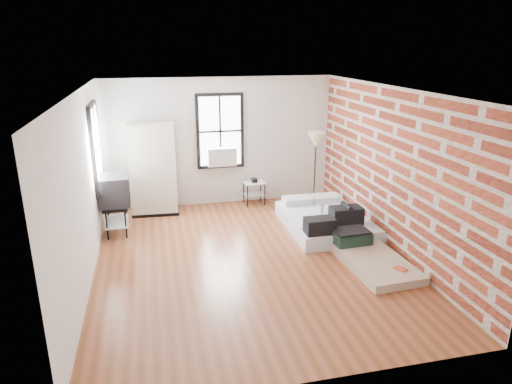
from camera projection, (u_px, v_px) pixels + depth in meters
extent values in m
plane|color=brown|center=(249.00, 260.00, 7.68)|extent=(6.00, 6.00, 0.00)
cube|color=silver|center=(220.00, 142.00, 10.02)|extent=(5.00, 0.01, 2.80)
cube|color=silver|center=(313.00, 265.00, 4.47)|extent=(5.00, 0.01, 2.80)
cube|color=silver|center=(83.00, 191.00, 6.71)|extent=(0.01, 6.00, 2.80)
cube|color=brown|center=(392.00, 171.00, 7.78)|extent=(0.02, 6.00, 2.80)
cube|color=white|center=(248.00, 90.00, 6.81)|extent=(5.00, 6.00, 0.01)
cube|color=white|center=(220.00, 131.00, 9.90)|extent=(0.90, 0.02, 1.50)
cube|color=black|center=(198.00, 132.00, 9.81)|extent=(0.07, 0.08, 1.64)
cube|color=black|center=(242.00, 130.00, 10.02)|extent=(0.07, 0.08, 1.64)
cube|color=black|center=(219.00, 94.00, 9.67)|extent=(0.90, 0.08, 0.07)
cube|color=black|center=(221.00, 166.00, 10.16)|extent=(0.90, 0.08, 0.07)
cube|color=black|center=(220.00, 131.00, 9.89)|extent=(0.04, 0.02, 1.50)
cube|color=black|center=(220.00, 131.00, 9.89)|extent=(0.90, 0.02, 0.04)
cube|color=silver|center=(222.00, 156.00, 9.95)|extent=(0.62, 0.30, 0.40)
cube|color=white|center=(97.00, 148.00, 8.31)|extent=(0.02, 0.90, 1.50)
cube|color=black|center=(93.00, 154.00, 7.86)|extent=(0.08, 0.07, 1.64)
cube|color=black|center=(98.00, 143.00, 8.75)|extent=(0.08, 0.07, 1.64)
cube|color=black|center=(91.00, 105.00, 8.06)|extent=(0.08, 0.90, 0.07)
cube|color=black|center=(100.00, 189.00, 8.55)|extent=(0.08, 0.90, 0.07)
cube|color=black|center=(97.00, 148.00, 8.31)|extent=(0.02, 0.04, 1.50)
cube|color=black|center=(97.00, 148.00, 8.31)|extent=(0.02, 0.90, 0.04)
cube|color=white|center=(325.00, 222.00, 8.96)|extent=(1.50, 2.04, 0.27)
cube|color=white|center=(297.00, 200.00, 9.57)|extent=(0.59, 0.38, 0.13)
cube|color=white|center=(326.00, 198.00, 9.71)|extent=(0.59, 0.38, 0.13)
cube|color=black|center=(346.00, 215.00, 8.47)|extent=(0.59, 0.34, 0.32)
cylinder|color=black|center=(347.00, 206.00, 8.41)|extent=(0.09, 0.37, 0.09)
cube|color=black|center=(319.00, 226.00, 8.04)|extent=(0.51, 0.32, 0.28)
cylinder|color=#ACCDDE|center=(321.00, 211.00, 8.81)|extent=(0.07, 0.07, 0.24)
cylinder|color=blue|center=(322.00, 204.00, 8.77)|extent=(0.04, 0.04, 0.03)
cube|color=tan|center=(373.00, 261.00, 7.49)|extent=(1.00, 1.77, 0.14)
cube|color=black|center=(351.00, 237.00, 7.99)|extent=(0.66, 0.49, 0.20)
cube|color=black|center=(351.00, 231.00, 7.95)|extent=(0.62, 0.45, 0.04)
cube|color=#B8371D|center=(401.00, 269.00, 7.05)|extent=(0.18, 0.21, 0.02)
cube|color=black|center=(156.00, 211.00, 9.81)|extent=(1.01, 0.61, 0.06)
cube|color=white|center=(153.00, 168.00, 9.51)|extent=(0.96, 0.57, 1.87)
cylinder|color=black|center=(248.00, 196.00, 10.07)|extent=(0.02, 0.02, 0.50)
cylinder|color=black|center=(265.00, 195.00, 10.19)|extent=(0.02, 0.02, 0.50)
cylinder|color=black|center=(244.00, 192.00, 10.36)|extent=(0.02, 0.02, 0.50)
cylinder|color=black|center=(261.00, 190.00, 10.47)|extent=(0.02, 0.02, 0.50)
cube|color=silver|center=(254.00, 183.00, 10.19)|extent=(0.48, 0.40, 0.02)
cube|color=silver|center=(254.00, 194.00, 10.28)|extent=(0.46, 0.38, 0.02)
cube|color=black|center=(254.00, 180.00, 10.18)|extent=(0.12, 0.17, 0.09)
cylinder|color=black|center=(313.00, 208.00, 10.03)|extent=(0.24, 0.24, 0.03)
cylinder|color=black|center=(315.00, 176.00, 9.80)|extent=(0.03, 0.03, 1.47)
cone|color=tan|center=(316.00, 140.00, 9.56)|extent=(0.36, 0.36, 0.32)
cylinder|color=black|center=(107.00, 226.00, 8.37)|extent=(0.03, 0.03, 0.56)
cylinder|color=black|center=(126.00, 224.00, 8.45)|extent=(0.03, 0.03, 0.56)
cylinder|color=black|center=(108.00, 213.00, 8.98)|extent=(0.03, 0.03, 0.56)
cylinder|color=black|center=(126.00, 212.00, 9.06)|extent=(0.03, 0.03, 0.56)
cube|color=black|center=(115.00, 205.00, 8.63)|extent=(0.47, 0.82, 0.03)
cube|color=silver|center=(117.00, 221.00, 8.73)|extent=(0.45, 0.79, 0.02)
cube|color=black|center=(114.00, 190.00, 8.54)|extent=(0.58, 0.67, 0.56)
cube|color=black|center=(129.00, 189.00, 8.61)|extent=(0.04, 0.53, 0.45)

